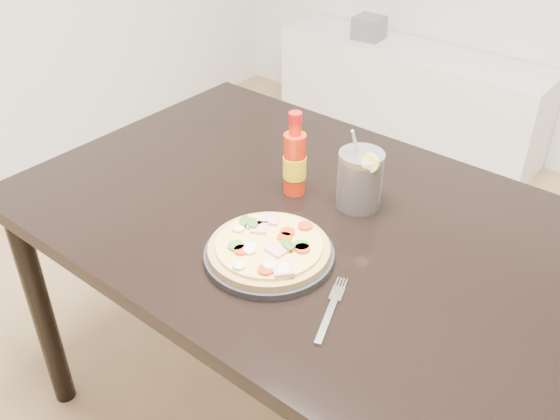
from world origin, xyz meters
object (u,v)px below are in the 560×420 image
Objects in this scene: plate at (269,255)px; cola_cup at (360,181)px; media_console at (407,96)px; pizza at (269,248)px; fork at (332,307)px; hot_sauce_bottle at (295,162)px; dining_table at (312,245)px.

cola_cup is at bearing 83.67° from plate.
plate is at bearing -69.71° from media_console.
pizza is 1.40× the size of fork.
hot_sauce_bottle is 1.16× the size of fork.
hot_sauce_bottle is 1.91m from media_console.
fork is (0.16, -0.33, -0.06)m from cola_cup.
pizza reaches higher than media_console.
cola_cup is at bearing 95.02° from fork.
pizza is at bearing 147.14° from fork.
dining_table is 0.20m from plate.
dining_table is 1.00× the size of media_console.
fork is 0.13× the size of media_console.
cola_cup is at bearing -65.66° from media_console.
hot_sauce_bottle reaches higher than media_console.
hot_sauce_bottle is at bearing -161.28° from cola_cup.
dining_table is at bearing 112.68° from fork.
plate is 1.50× the size of fork.
dining_table is 7.69× the size of fork.
media_console is (-0.72, 1.95, -0.51)m from plate.
media_console is (-0.70, 1.77, -0.42)m from dining_table.
cola_cup is (0.15, 0.05, -0.02)m from hot_sauce_bottle.
fork is at bearing -12.50° from plate.
plate is at bearing -63.22° from hot_sauce_bottle.
plate is at bearing -96.33° from cola_cup.
cola_cup is 0.14× the size of media_console.
pizza is 0.20m from fork.
fork reaches higher than dining_table.
plate is at bearing 146.78° from fork.
plate is (0.02, -0.18, 0.09)m from dining_table.
fork is at bearing -46.60° from dining_table.
dining_table is 7.18× the size of cola_cup.
cola_cup is 1.07× the size of fork.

